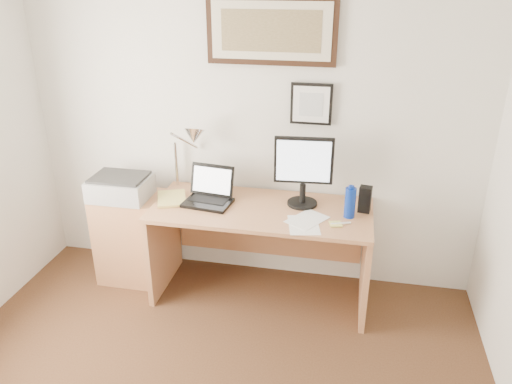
% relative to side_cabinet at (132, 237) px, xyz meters
% --- Properties ---
extents(wall_back, '(3.50, 0.02, 2.50)m').
position_rel_side_cabinet_xyz_m(wall_back, '(0.92, 0.32, 0.89)').
color(wall_back, silver).
rests_on(wall_back, ground).
extents(side_cabinet, '(0.50, 0.40, 0.73)m').
position_rel_side_cabinet_xyz_m(side_cabinet, '(0.00, 0.00, 0.00)').
color(side_cabinet, '#AF7249').
rests_on(side_cabinet, floor).
extents(water_bottle, '(0.08, 0.08, 0.22)m').
position_rel_side_cabinet_xyz_m(water_bottle, '(1.70, -0.07, 0.49)').
color(water_bottle, navy).
rests_on(water_bottle, desk).
extents(bottle_cap, '(0.04, 0.04, 0.02)m').
position_rel_side_cabinet_xyz_m(bottle_cap, '(1.70, -0.07, 0.61)').
color(bottle_cap, navy).
rests_on(bottle_cap, water_bottle).
extents(speaker, '(0.09, 0.09, 0.19)m').
position_rel_side_cabinet_xyz_m(speaker, '(1.80, 0.04, 0.48)').
color(speaker, black).
rests_on(speaker, desk).
extents(paper_sheet_a, '(0.26, 0.33, 0.00)m').
position_rel_side_cabinet_xyz_m(paper_sheet_a, '(1.40, -0.25, 0.39)').
color(paper_sheet_a, white).
rests_on(paper_sheet_a, desk).
extents(paper_sheet_b, '(0.32, 0.34, 0.00)m').
position_rel_side_cabinet_xyz_m(paper_sheet_b, '(1.42, -0.17, 0.39)').
color(paper_sheet_b, white).
rests_on(paper_sheet_b, desk).
extents(sticky_pad, '(0.10, 0.10, 0.01)m').
position_rel_side_cabinet_xyz_m(sticky_pad, '(1.62, -0.21, 0.39)').
color(sticky_pad, '#DED769').
rests_on(sticky_pad, desk).
extents(marker_pen, '(0.14, 0.06, 0.02)m').
position_rel_side_cabinet_xyz_m(marker_pen, '(1.65, -0.19, 0.39)').
color(marker_pen, white).
rests_on(marker_pen, desk).
extents(book, '(0.30, 0.34, 0.02)m').
position_rel_side_cabinet_xyz_m(book, '(0.29, -0.08, 0.40)').
color(book, '#D5C264').
rests_on(book, desk).
extents(desk, '(1.60, 0.70, 0.75)m').
position_rel_side_cabinet_xyz_m(desk, '(1.07, 0.04, 0.15)').
color(desk, '#AF7249').
rests_on(desk, floor).
extents(laptop, '(0.37, 0.33, 0.26)m').
position_rel_side_cabinet_xyz_m(laptop, '(0.67, -0.02, 0.44)').
color(laptop, black).
rests_on(laptop, desk).
extents(lcd_monitor, '(0.42, 0.22, 0.52)m').
position_rel_side_cabinet_xyz_m(lcd_monitor, '(1.36, 0.06, 0.68)').
color(lcd_monitor, black).
rests_on(lcd_monitor, desk).
extents(printer, '(0.44, 0.34, 0.18)m').
position_rel_side_cabinet_xyz_m(printer, '(-0.03, -0.04, 0.45)').
color(printer, '#A4A4A7').
rests_on(printer, side_cabinet).
extents(desk_lamp, '(0.29, 0.27, 0.53)m').
position_rel_side_cabinet_xyz_m(desk_lamp, '(0.51, 0.13, 0.82)').
color(desk_lamp, silver).
rests_on(desk_lamp, desk).
extents(picture_large, '(0.92, 0.04, 0.47)m').
position_rel_side_cabinet_xyz_m(picture_large, '(1.07, 0.29, 1.59)').
color(picture_large, black).
rests_on(picture_large, wall_back).
extents(picture_small, '(0.30, 0.03, 0.30)m').
position_rel_side_cabinet_xyz_m(picture_small, '(1.37, 0.29, 1.09)').
color(picture_small, black).
rests_on(picture_small, wall_back).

